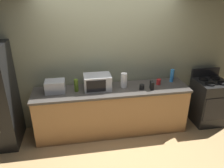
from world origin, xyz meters
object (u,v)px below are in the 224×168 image
at_px(stove_range, 209,101).
at_px(mug_black, 142,87).
at_px(toaster_oven, 55,86).
at_px(bottle_spray_cleaner, 172,76).
at_px(bottle_olive_oil, 76,85).
at_px(microwave, 97,82).
at_px(paper_towel_roll, 124,80).
at_px(cordless_phone, 152,85).
at_px(mug_red, 159,82).

bearing_deg(stove_range, mug_black, -176.12).
xyz_separation_m(toaster_oven, bottle_spray_cleaner, (2.20, 0.08, 0.02)).
relative_size(bottle_olive_oil, bottle_spray_cleaner, 0.88).
distance_m(microwave, paper_towel_roll, 0.49).
relative_size(toaster_oven, paper_towel_roll, 1.26).
bearing_deg(bottle_spray_cleaner, stove_range, -9.88).
relative_size(toaster_oven, bottle_spray_cleaner, 1.34).
xyz_separation_m(stove_range, toaster_oven, (-3.00, 0.06, 0.54)).
relative_size(stove_range, microwave, 2.25).
distance_m(stove_range, bottle_spray_cleaner, 0.99).
distance_m(paper_towel_roll, mug_black, 0.35).
relative_size(cordless_phone, bottle_spray_cleaner, 0.59).
xyz_separation_m(stove_range, bottle_spray_cleaner, (-0.80, 0.14, 0.57)).
xyz_separation_m(cordless_phone, mug_black, (-0.18, 0.03, -0.03)).
relative_size(toaster_oven, bottle_olive_oil, 1.52).
bearing_deg(cordless_phone, paper_towel_roll, 163.23).
relative_size(microwave, cordless_phone, 3.20).
height_order(paper_towel_roll, mug_black, paper_towel_roll).
relative_size(cordless_phone, bottle_olive_oil, 0.67).
bearing_deg(stove_range, toaster_oven, 178.85).
bearing_deg(bottle_spray_cleaner, paper_towel_roll, -174.77).
distance_m(toaster_oven, paper_towel_roll, 1.23).
xyz_separation_m(toaster_oven, mug_black, (1.53, -0.16, -0.06)).
relative_size(microwave, bottle_spray_cleaner, 1.89).
height_order(paper_towel_roll, cordless_phone, paper_towel_roll).
bearing_deg(mug_red, toaster_oven, 179.87).
bearing_deg(stove_range, bottle_olive_oil, 179.44).
xyz_separation_m(microwave, paper_towel_roll, (0.49, 0.00, 0.00)).
xyz_separation_m(paper_towel_roll, mug_red, (0.68, 0.01, -0.08)).
height_order(cordless_phone, bottle_olive_oil, bottle_olive_oil).
bearing_deg(bottle_spray_cleaner, bottle_olive_oil, -176.46).
bearing_deg(toaster_oven, stove_range, -1.15).
relative_size(paper_towel_roll, bottle_spray_cleaner, 1.07).
bearing_deg(bottle_olive_oil, cordless_phone, -6.47).
height_order(bottle_olive_oil, mug_red, bottle_olive_oil).
height_order(cordless_phone, mug_black, cordless_phone).
bearing_deg(bottle_olive_oil, mug_red, 1.13).
relative_size(cordless_phone, mug_black, 1.63).
distance_m(stove_range, bottle_olive_oil, 2.69).
relative_size(microwave, toaster_oven, 1.41).
bearing_deg(mug_red, stove_range, -2.93).
relative_size(stove_range, bottle_olive_oil, 4.82).
height_order(cordless_phone, mug_red, cordless_phone).
distance_m(cordless_phone, bottle_olive_oil, 1.35).
xyz_separation_m(stove_range, mug_black, (-1.47, -0.10, 0.48)).
bearing_deg(microwave, stove_range, -1.22).
bearing_deg(cordless_phone, toaster_oven, 177.33).
xyz_separation_m(toaster_oven, mug_red, (1.91, -0.00, -0.05)).
distance_m(cordless_phone, mug_black, 0.18).
xyz_separation_m(microwave, bottle_olive_oil, (-0.38, -0.02, -0.02)).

